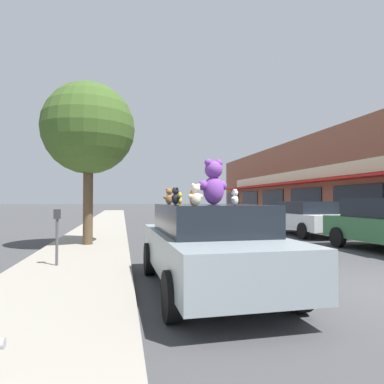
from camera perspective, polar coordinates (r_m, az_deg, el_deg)
name	(u,v)px	position (r m, az deg, el deg)	size (l,w,h in m)	color
sidewalk_near	(43,309)	(5.55, -23.54, -17.42)	(2.61, 90.00, 0.13)	gray
plush_art_car	(209,244)	(6.24, 2.81, -8.65)	(2.12, 4.76, 1.53)	#8C999E
teddy_bear_giant	(213,183)	(6.39, 3.59, 1.57)	(0.64, 0.45, 0.85)	purple
teddy_bear_orange	(193,197)	(5.17, 0.15, -0.91)	(0.14, 0.19, 0.25)	orange
teddy_bear_white	(235,198)	(5.33, 7.17, -0.92)	(0.16, 0.18, 0.25)	white
teddy_bear_black	(176,196)	(6.21, -2.75, -0.70)	(0.19, 0.23, 0.32)	black
teddy_bear_cream	(196,195)	(5.00, 0.63, -0.49)	(0.25, 0.17, 0.33)	beige
teddy_bear_yellow	(180,198)	(7.15, -2.08, -1.06)	(0.15, 0.18, 0.24)	yellow
teddy_bear_brown	(169,196)	(6.85, -3.83, -0.71)	(0.24, 0.16, 0.33)	olive
parked_car_far_right	(306,217)	(16.46, 18.40, -4.02)	(2.08, 4.61, 1.54)	silver
street_tree	(89,129)	(12.20, -16.87, 10.03)	(3.08, 3.08, 5.43)	brown
parking_meter	(57,230)	(8.39, -21.58, -5.84)	(0.14, 0.10, 1.27)	#4C4C51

